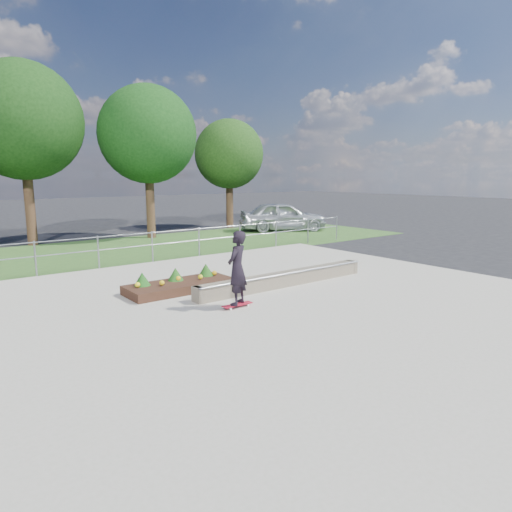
{
  "coord_description": "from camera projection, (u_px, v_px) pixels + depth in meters",
  "views": [
    {
      "loc": [
        -7.19,
        -8.0,
        3.25
      ],
      "look_at": [
        0.2,
        1.5,
        1.1
      ],
      "focal_mm": 32.0,
      "sensor_mm": 36.0,
      "label": 1
    }
  ],
  "objects": [
    {
      "name": "tree_far_right",
      "position": [
        229.0,
        154.0,
        27.83
      ],
      "size": [
        4.2,
        4.2,
        6.6
      ],
      "color": "#362215",
      "rests_on": "ground"
    },
    {
      "name": "parked_car",
      "position": [
        283.0,
        216.0,
        26.7
      ],
      "size": [
        5.39,
        4.13,
        1.71
      ],
      "primitive_type": "imported",
      "rotation": [
        0.0,
        0.0,
        1.09
      ],
      "color": "#A8ADB2",
      "rests_on": "ground"
    },
    {
      "name": "ground",
      "position": [
        287.0,
        310.0,
        11.13
      ],
      "size": [
        120.0,
        120.0,
        0.0
      ],
      "primitive_type": "plane",
      "color": "black",
      "rests_on": "ground"
    },
    {
      "name": "planter_bed",
      "position": [
        179.0,
        284.0,
        12.73
      ],
      "size": [
        3.0,
        1.2,
        0.61
      ],
      "color": "black",
      "rests_on": "concrete_slab"
    },
    {
      "name": "grass_verge",
      "position": [
        118.0,
        251.0,
        19.68
      ],
      "size": [
        30.0,
        8.0,
        0.02
      ],
      "primitive_type": "cube",
      "color": "#2D5220",
      "rests_on": "ground"
    },
    {
      "name": "grind_ledge",
      "position": [
        285.0,
        279.0,
        13.26
      ],
      "size": [
        6.0,
        0.44,
        0.43
      ],
      "color": "brown",
      "rests_on": "concrete_slab"
    },
    {
      "name": "concrete_slab",
      "position": [
        287.0,
        308.0,
        11.13
      ],
      "size": [
        15.0,
        15.0,
        0.06
      ],
      "primitive_type": "cube",
      "color": "gray",
      "rests_on": "ground"
    },
    {
      "name": "skateboarder",
      "position": [
        237.0,
        268.0,
        10.94
      ],
      "size": [
        0.8,
        0.7,
        1.88
      ],
      "color": "silver",
      "rests_on": "concrete_slab"
    },
    {
      "name": "tree_mid_left",
      "position": [
        22.0,
        121.0,
        20.3
      ],
      "size": [
        5.25,
        5.25,
        8.25
      ],
      "color": "#382116",
      "rests_on": "ground"
    },
    {
      "name": "fence",
      "position": [
        152.0,
        243.0,
        16.83
      ],
      "size": [
        20.06,
        0.06,
        1.2
      ],
      "color": "#96999E",
      "rests_on": "ground"
    },
    {
      "name": "tree_mid_right",
      "position": [
        148.0,
        135.0,
        22.91
      ],
      "size": [
        4.9,
        4.9,
        7.7
      ],
      "color": "#372316",
      "rests_on": "ground"
    }
  ]
}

